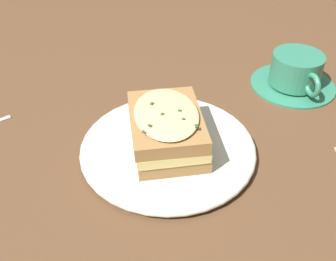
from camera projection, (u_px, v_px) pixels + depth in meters
ground_plane at (150, 147)px, 0.60m from camera, size 2.40×2.40×0.00m
dinner_plate at (168, 148)px, 0.58m from camera, size 0.26×0.26×0.01m
sandwich at (167, 129)px, 0.56m from camera, size 0.16×0.13×0.07m
teacup_with_saucer at (296, 73)px, 0.72m from camera, size 0.16×0.16×0.06m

